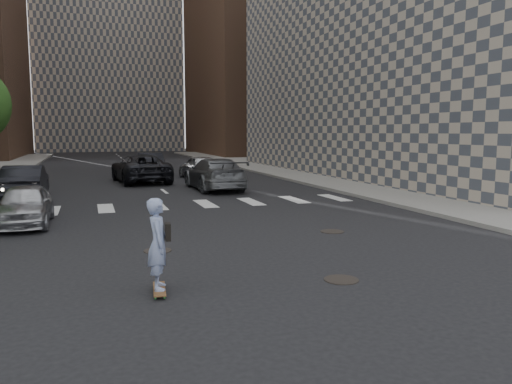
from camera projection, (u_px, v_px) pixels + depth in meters
ground at (248, 256)px, 12.05m from camera, size 160.00×160.00×0.00m
sidewalk_right at (357, 173)px, 35.45m from camera, size 13.00×80.00×0.15m
building_right at (424, 14)px, 33.98m from camera, size 15.00×33.00×22.00m
tower_right at (265, 21)px, 67.99m from camera, size 18.00×24.00×36.00m
tower_center at (105, 5)px, 82.62m from camera, size 22.00×20.00×48.00m
manhole_a at (341, 280)px, 10.08m from camera, size 0.70×0.70×0.02m
manhole_b at (158, 251)px, 12.55m from camera, size 0.70×0.70×0.02m
manhole_c at (332, 231)px, 14.98m from camera, size 0.70×0.70×0.02m
skateboarder at (159, 244)px, 9.14m from camera, size 0.48×0.92×1.79m
silver_sedan at (25, 205)px, 15.95m from camera, size 1.61×3.90×1.32m
traffic_car_a at (25, 182)px, 22.22m from camera, size 1.62×4.63×1.53m
traffic_car_b at (214, 174)px, 25.96m from camera, size 2.41×5.68×1.64m
traffic_car_c at (140, 168)px, 29.68m from camera, size 3.33×6.20×1.66m
traffic_car_d at (200, 167)px, 31.78m from camera, size 2.26×4.68×1.54m
traffic_car_e at (149, 164)px, 35.03m from camera, size 1.78×4.78×1.56m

